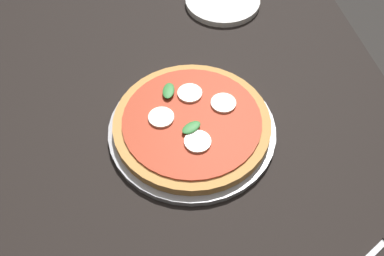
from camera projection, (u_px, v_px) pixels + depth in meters
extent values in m
plane|color=#2D2B28|center=(185.00, 256.00, 1.37)|extent=(6.00, 6.00, 0.00)
cube|color=black|center=(181.00, 128.00, 0.81)|extent=(1.48, 0.87, 0.04)
cube|color=black|center=(50.00, 57.00, 1.45)|extent=(0.07, 0.07, 0.68)
cube|color=black|center=(248.00, 32.00, 1.53)|extent=(0.07, 0.07, 0.68)
cylinder|color=#B2B2B7|center=(192.00, 129.00, 0.77)|extent=(0.31, 0.31, 0.01)
cylinder|color=tan|center=(192.00, 123.00, 0.76)|extent=(0.29, 0.29, 0.02)
cylinder|color=#B7381E|center=(192.00, 120.00, 0.75)|extent=(0.25, 0.25, 0.00)
cylinder|color=white|center=(198.00, 142.00, 0.72)|extent=(0.05, 0.05, 0.00)
cylinder|color=white|center=(224.00, 105.00, 0.77)|extent=(0.05, 0.05, 0.00)
cylinder|color=white|center=(190.00, 93.00, 0.78)|extent=(0.05, 0.05, 0.00)
cylinder|color=white|center=(161.00, 117.00, 0.75)|extent=(0.05, 0.05, 0.00)
ellipsoid|color=#337F38|center=(191.00, 127.00, 0.73)|extent=(0.04, 0.04, 0.00)
ellipsoid|color=#337F38|center=(169.00, 91.00, 0.78)|extent=(0.04, 0.03, 0.00)
cylinder|color=white|center=(223.00, 1.00, 1.00)|extent=(0.18, 0.18, 0.01)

